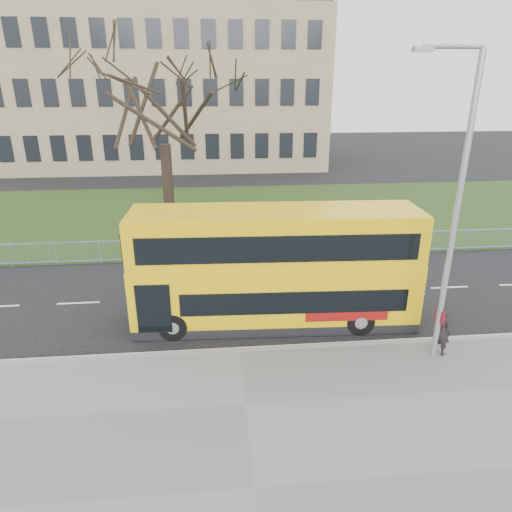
{
  "coord_description": "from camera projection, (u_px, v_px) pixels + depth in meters",
  "views": [
    {
      "loc": [
        -0.64,
        -13.84,
        8.1
      ],
      "look_at": [
        0.77,
        1.0,
        2.29
      ],
      "focal_mm": 32.0,
      "sensor_mm": 36.0,
      "label": 1
    }
  ],
  "objects": [
    {
      "name": "kerb",
      "position": [
        239.0,
        351.0,
        14.37
      ],
      "size": [
        80.0,
        0.2,
        0.14
      ],
      "primitive_type": "cube",
      "color": "gray",
      "rests_on": "ground"
    },
    {
      "name": "ground",
      "position": [
        237.0,
        328.0,
        15.84
      ],
      "size": [
        120.0,
        120.0,
        0.0
      ],
      "primitive_type": "plane",
      "color": "black",
      "rests_on": "ground"
    },
    {
      "name": "guard_railing",
      "position": [
        229.0,
        248.0,
        21.76
      ],
      "size": [
        40.0,
        0.12,
        1.1
      ],
      "primitive_type": null,
      "color": "#6D97C3",
      "rests_on": "ground"
    },
    {
      "name": "street_lamp",
      "position": [
        454.0,
        204.0,
        12.43
      ],
      "size": [
        1.85,
        0.2,
        8.75
      ],
      "rotation": [
        0.0,
        0.0,
        0.0
      ],
      "color": "gray",
      "rests_on": "pavement"
    },
    {
      "name": "grass_verge",
      "position": [
        224.0,
        214.0,
        29.09
      ],
      "size": [
        80.0,
        15.4,
        0.08
      ],
      "primitive_type": "cube",
      "color": "#233914",
      "rests_on": "ground"
    },
    {
      "name": "civic_building",
      "position": [
        166.0,
        90.0,
        45.32
      ],
      "size": [
        30.0,
        15.0,
        14.0
      ],
      "primitive_type": "cube",
      "color": "#917B5C",
      "rests_on": "ground"
    },
    {
      "name": "yellow_bus",
      "position": [
        275.0,
        265.0,
        15.53
      ],
      "size": [
        9.75,
        2.69,
        4.05
      ],
      "rotation": [
        0.0,
        0.0,
        -0.04
      ],
      "color": "yellow",
      "rests_on": "ground"
    },
    {
      "name": "bare_tree",
      "position": [
        164.0,
        125.0,
        22.69
      ],
      "size": [
        8.2,
        8.2,
        11.71
      ],
      "primitive_type": null,
      "color": "black",
      "rests_on": "grass_verge"
    },
    {
      "name": "pavement",
      "position": [
        254.0,
        490.0,
        9.55
      ],
      "size": [
        80.0,
        10.5,
        0.12
      ],
      "primitive_type": "cube",
      "color": "slate",
      "rests_on": "ground"
    },
    {
      "name": "pedestrian",
      "position": [
        442.0,
        331.0,
        13.95
      ],
      "size": [
        0.6,
        0.68,
        1.56
      ],
      "primitive_type": "imported",
      "rotation": [
        0.0,
        0.0,
        2.08
      ],
      "color": "black",
      "rests_on": "pavement"
    }
  ]
}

